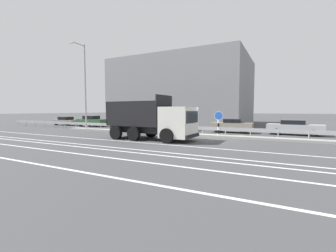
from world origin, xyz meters
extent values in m
plane|color=#424244|center=(0.00, 0.00, 0.00)|extent=(320.00, 320.00, 0.00)
cube|color=silver|center=(-3.65, -3.90, 0.00)|extent=(61.04, 0.16, 0.01)
cube|color=silver|center=(-3.65, -6.35, 0.00)|extent=(61.04, 0.16, 0.01)
cube|color=silver|center=(-3.65, -7.16, 0.00)|extent=(61.04, 0.16, 0.01)
cube|color=silver|center=(-3.65, -8.77, 0.00)|extent=(61.04, 0.16, 0.01)
cube|color=silver|center=(-3.65, -11.15, 0.00)|extent=(61.04, 0.16, 0.01)
cube|color=gray|center=(0.00, 1.86, 0.09)|extent=(33.57, 1.10, 0.18)
cube|color=#9EA0A5|center=(0.00, 2.87, 0.62)|extent=(61.04, 0.04, 0.32)
cylinder|color=#ADADB2|center=(-30.22, 2.87, 0.31)|extent=(0.09, 0.09, 0.62)
cylinder|color=#ADADB2|center=(-28.14, 2.87, 0.31)|extent=(0.09, 0.09, 0.62)
cylinder|color=#ADADB2|center=(-26.05, 2.87, 0.31)|extent=(0.09, 0.09, 0.62)
cylinder|color=#ADADB2|center=(-23.97, 2.87, 0.31)|extent=(0.09, 0.09, 0.62)
cylinder|color=#ADADB2|center=(-21.88, 2.87, 0.31)|extent=(0.09, 0.09, 0.62)
cylinder|color=#ADADB2|center=(-19.80, 2.87, 0.31)|extent=(0.09, 0.09, 0.62)
cylinder|color=#ADADB2|center=(-17.72, 2.87, 0.31)|extent=(0.09, 0.09, 0.62)
cylinder|color=#ADADB2|center=(-15.63, 2.87, 0.31)|extent=(0.09, 0.09, 0.62)
cylinder|color=#ADADB2|center=(-13.55, 2.87, 0.31)|extent=(0.09, 0.09, 0.62)
cylinder|color=#ADADB2|center=(-11.46, 2.87, 0.31)|extent=(0.09, 0.09, 0.62)
cylinder|color=#ADADB2|center=(-9.38, 2.87, 0.31)|extent=(0.09, 0.09, 0.62)
cylinder|color=#ADADB2|center=(-7.29, 2.87, 0.31)|extent=(0.09, 0.09, 0.62)
cylinder|color=#ADADB2|center=(-5.21, 2.87, 0.31)|extent=(0.09, 0.09, 0.62)
cylinder|color=#ADADB2|center=(-3.13, 2.87, 0.31)|extent=(0.09, 0.09, 0.62)
cylinder|color=#ADADB2|center=(-1.04, 2.87, 0.31)|extent=(0.09, 0.09, 0.62)
cylinder|color=#ADADB2|center=(1.04, 2.87, 0.31)|extent=(0.09, 0.09, 0.62)
cylinder|color=#ADADB2|center=(3.13, 2.87, 0.31)|extent=(0.09, 0.09, 0.62)
cylinder|color=#ADADB2|center=(5.21, 2.87, 0.31)|extent=(0.09, 0.09, 0.62)
cylinder|color=#ADADB2|center=(7.29, 2.87, 0.31)|extent=(0.09, 0.09, 0.62)
cube|color=silver|center=(-1.21, -2.13, 1.41)|extent=(2.13, 2.50, 2.20)
cube|color=black|center=(-0.15, -2.14, 1.80)|extent=(0.06, 2.13, 0.83)
cube|color=black|center=(-0.11, -2.14, 0.47)|extent=(0.13, 2.42, 0.24)
cube|color=black|center=(-4.70, -2.09, 0.79)|extent=(4.91, 1.42, 0.53)
cube|color=black|center=(-4.70, -2.09, 1.11)|extent=(4.72, 2.43, 0.12)
cube|color=black|center=(-4.69, -0.95, 2.06)|extent=(4.69, 0.16, 1.78)
cube|color=black|center=(-4.72, -3.22, 2.06)|extent=(4.69, 0.16, 1.78)
cube|color=black|center=(-2.41, -2.12, 2.28)|extent=(0.13, 2.37, 2.23)
cube|color=black|center=(-7.00, -2.06, 2.06)|extent=(0.13, 2.37, 1.78)
cylinder|color=black|center=(-1.51, -0.92, 0.52)|extent=(1.04, 0.33, 1.04)
cylinder|color=black|center=(-1.54, -3.34, 0.52)|extent=(1.04, 0.33, 1.04)
cylinder|color=black|center=(-4.32, -0.88, 0.52)|extent=(1.04, 0.33, 1.04)
cylinder|color=black|center=(-4.35, -3.30, 0.52)|extent=(1.04, 0.33, 1.04)
cylinder|color=black|center=(-6.03, -0.86, 0.52)|extent=(1.04, 0.33, 1.04)
cylinder|color=black|center=(-6.06, -3.28, 0.52)|extent=(1.04, 0.33, 1.04)
cylinder|color=white|center=(0.67, 1.86, 0.15)|extent=(0.16, 0.16, 0.29)
cylinder|color=black|center=(0.67, 1.86, 0.44)|extent=(0.16, 0.16, 0.29)
cylinder|color=white|center=(0.67, 1.86, 0.74)|extent=(0.16, 0.16, 0.29)
cylinder|color=black|center=(0.67, 1.86, 1.03)|extent=(0.16, 0.16, 0.29)
cylinder|color=white|center=(0.67, 1.86, 1.33)|extent=(0.16, 0.16, 0.29)
cylinder|color=#1E4CB2|center=(0.67, 1.86, 1.81)|extent=(0.68, 0.03, 0.68)
cylinder|color=white|center=(0.67, 1.86, 1.81)|extent=(0.73, 0.02, 0.73)
cylinder|color=#ADADB2|center=(-14.64, 1.69, 4.82)|extent=(0.18, 0.18, 9.64)
cylinder|color=#ADADB2|center=(-14.60, 0.83, 9.49)|extent=(0.19, 1.73, 0.10)
cube|color=silver|center=(-14.55, -0.03, 9.41)|extent=(0.71, 0.24, 0.12)
cube|color=gray|center=(-23.90, 6.40, 0.56)|extent=(4.03, 2.02, 0.52)
cube|color=black|center=(-24.02, 6.39, 1.06)|extent=(1.74, 1.66, 0.47)
cylinder|color=black|center=(-22.74, 7.31, 0.30)|extent=(0.61, 0.24, 0.60)
cylinder|color=black|center=(-22.64, 5.63, 0.30)|extent=(0.61, 0.24, 0.60)
cylinder|color=black|center=(-25.17, 7.16, 0.30)|extent=(0.61, 0.24, 0.60)
cylinder|color=black|center=(-25.07, 5.48, 0.30)|extent=(0.61, 0.24, 0.60)
cube|color=#335B33|center=(-18.44, 6.27, 0.67)|extent=(4.31, 2.08, 0.74)
cube|color=black|center=(-18.57, 6.27, 1.27)|extent=(1.87, 1.69, 0.47)
cylinder|color=black|center=(-17.21, 7.21, 0.30)|extent=(0.61, 0.24, 0.60)
cylinder|color=black|center=(-17.09, 5.53, 0.30)|extent=(0.61, 0.24, 0.60)
cylinder|color=black|center=(-19.80, 7.02, 0.30)|extent=(0.61, 0.24, 0.60)
cylinder|color=black|center=(-19.68, 5.34, 0.30)|extent=(0.61, 0.24, 0.60)
cube|color=maroon|center=(-12.34, 6.51, 0.56)|extent=(4.46, 2.08, 0.52)
cube|color=black|center=(-12.21, 6.51, 1.06)|extent=(1.92, 1.73, 0.47)
cylinder|color=black|center=(-13.74, 5.69, 0.30)|extent=(0.61, 0.23, 0.60)
cylinder|color=black|center=(-13.65, 7.47, 0.30)|extent=(0.61, 0.23, 0.60)
cylinder|color=black|center=(-11.03, 5.56, 0.30)|extent=(0.61, 0.23, 0.60)
cylinder|color=black|center=(-10.94, 7.33, 0.30)|extent=(0.61, 0.23, 0.60)
cube|color=black|center=(-5.55, 6.19, 0.56)|extent=(4.95, 2.04, 0.52)
cube|color=black|center=(-5.40, 6.19, 1.02)|extent=(2.11, 1.71, 0.39)
cylinder|color=black|center=(-7.03, 5.25, 0.30)|extent=(0.61, 0.22, 0.60)
cylinder|color=black|center=(-7.10, 7.00, 0.30)|extent=(0.61, 0.22, 0.60)
cylinder|color=black|center=(-4.00, 5.37, 0.30)|extent=(0.61, 0.22, 0.60)
cylinder|color=black|center=(-4.07, 7.12, 0.30)|extent=(0.61, 0.22, 0.60)
cube|color=gray|center=(0.89, 6.30, 0.66)|extent=(4.08, 1.83, 0.71)
cube|color=black|center=(1.01, 6.30, 1.21)|extent=(1.73, 1.56, 0.38)
cylinder|color=black|center=(-0.34, 5.45, 0.30)|extent=(0.60, 0.21, 0.60)
cylinder|color=black|center=(-0.38, 7.09, 0.30)|extent=(0.60, 0.21, 0.60)
cylinder|color=black|center=(2.16, 5.50, 0.30)|extent=(0.60, 0.21, 0.60)
cylinder|color=black|center=(2.12, 7.15, 0.30)|extent=(0.60, 0.21, 0.60)
cube|color=#A3A3A8|center=(6.50, 6.67, 0.64)|extent=(4.78, 2.12, 0.69)
cube|color=black|center=(6.36, 6.68, 1.18)|extent=(2.08, 1.68, 0.39)
cylinder|color=black|center=(8.00, 7.36, 0.30)|extent=(0.62, 0.25, 0.60)
cylinder|color=black|center=(7.86, 5.73, 0.30)|extent=(0.62, 0.25, 0.60)
cylinder|color=black|center=(5.13, 7.61, 0.30)|extent=(0.62, 0.25, 0.60)
cylinder|color=black|center=(4.99, 5.98, 0.30)|extent=(0.62, 0.25, 0.60)
cube|color=gray|center=(-10.41, 20.07, 5.42)|extent=(21.90, 15.79, 10.84)
camera|label=1|loc=(5.52, -16.91, 2.26)|focal=24.00mm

